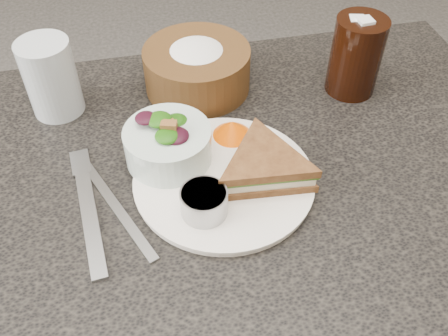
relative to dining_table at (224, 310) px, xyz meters
name	(u,v)px	position (x,y,z in m)	size (l,w,h in m)	color
dining_table	(224,310)	(0.00, 0.00, 0.00)	(1.00, 0.70, 0.75)	black
dinner_plate	(224,180)	(0.00, 0.00, 0.38)	(0.25, 0.25, 0.01)	white
sandwich	(264,166)	(0.05, -0.01, 0.41)	(0.16, 0.16, 0.04)	brown
salad_bowl	(168,140)	(-0.07, 0.05, 0.42)	(0.12, 0.12, 0.07)	silver
dressing_ramekin	(204,202)	(-0.04, -0.06, 0.40)	(0.06, 0.06, 0.04)	#999B9E
orange_wedge	(232,128)	(0.03, 0.08, 0.40)	(0.06, 0.06, 0.03)	#FF5B00
fork	(89,215)	(-0.19, -0.02, 0.38)	(0.02, 0.21, 0.01)	#A2A3A6
knife	(117,208)	(-0.15, -0.02, 0.38)	(0.01, 0.21, 0.00)	gray
bread_basket	(197,62)	(0.00, 0.23, 0.43)	(0.18, 0.18, 0.10)	brown
cola_glass	(357,53)	(0.26, 0.17, 0.45)	(0.08, 0.08, 0.14)	black
water_glass	(51,78)	(-0.23, 0.22, 0.44)	(0.08, 0.08, 0.12)	#B5BFC6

